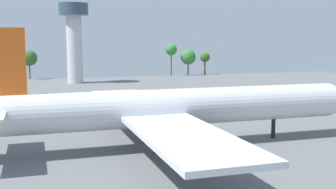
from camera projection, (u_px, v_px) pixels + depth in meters
The scene contains 5 objects.
ground_plane at pixel (168, 146), 67.29m from camera, with size 263.49×263.49×0.00m, color slate.
cargo_airplane at pixel (165, 108), 66.36m from camera, with size 65.87×60.46×18.74m.
safety_cone_nose at pixel (320, 132), 76.95m from camera, with size 0.39×0.39×0.55m, color orange.
control_tower at pixel (74, 34), 165.43m from camera, with size 11.57×11.57×31.59m.
tree_line_backdrop at pixel (82, 56), 190.82m from camera, with size 153.44×7.48×15.42m.
Camera 1 is at (-20.02, -62.54, 16.91)m, focal length 44.62 mm.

